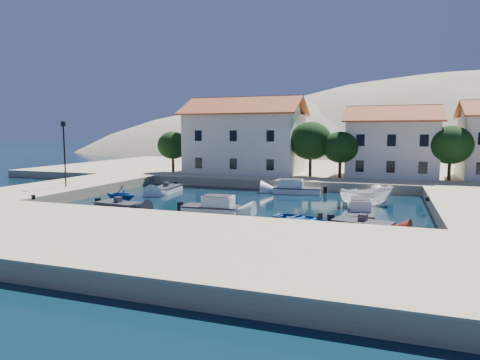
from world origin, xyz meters
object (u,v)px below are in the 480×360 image
object	(u,v)px
building_mid	(392,141)
cabin_cruiser_east	(360,213)
rowboat_south	(302,223)
building_left	(245,134)
boat_east	(366,206)
lamppost	(64,148)
cabin_cruiser_south	(211,208)

from	to	relation	value
building_mid	cabin_cruiser_east	distance (m)	23.41
cabin_cruiser_east	rowboat_south	bearing A→B (deg)	119.62
building_left	building_mid	size ratio (longest dim) A/B	1.40
building_mid	boat_east	xyz separation A→B (m)	(-1.89, -16.71, -5.22)
building_mid	boat_east	bearing A→B (deg)	-96.45
lamppost	cabin_cruiser_east	size ratio (longest dim) A/B	1.40
cabin_cruiser_east	lamppost	bearing A→B (deg)	80.79
building_left	building_mid	world-z (taller)	building_left
boat_east	lamppost	bearing A→B (deg)	69.76
cabin_cruiser_south	lamppost	bearing A→B (deg)	165.69
rowboat_south	lamppost	bearing A→B (deg)	96.07
building_mid	cabin_cruiser_south	bearing A→B (deg)	-118.02
building_mid	lamppost	bearing A→B (deg)	-144.55
building_left	boat_east	xyz separation A→B (m)	(16.11, -15.71, -5.94)
building_left	rowboat_south	world-z (taller)	building_left
cabin_cruiser_east	boat_east	xyz separation A→B (m)	(0.08, 6.13, -0.48)
cabin_cruiser_east	cabin_cruiser_south	bearing A→B (deg)	92.10
building_mid	cabin_cruiser_east	size ratio (longest dim) A/B	2.37
lamppost	cabin_cruiser_south	size ratio (longest dim) A/B	1.40
rowboat_south	cabin_cruiser_east	bearing A→B (deg)	-38.42
lamppost	boat_east	size ratio (longest dim) A/B	1.30
building_mid	cabin_cruiser_east	world-z (taller)	building_mid
building_left	lamppost	size ratio (longest dim) A/B	2.36
building_left	rowboat_south	bearing A→B (deg)	-63.18
building_left	boat_east	size ratio (longest dim) A/B	3.08
boat_east	cabin_cruiser_south	bearing A→B (deg)	95.38
cabin_cruiser_south	rowboat_south	xyz separation A→B (m)	(7.26, -1.14, -0.48)
boat_east	rowboat_south	bearing A→B (deg)	127.54
building_mid	cabin_cruiser_south	xyz separation A→B (m)	(-12.92, -24.28, -4.75)
lamppost	building_mid	bearing A→B (deg)	35.45
building_mid	lamppost	size ratio (longest dim) A/B	1.69
building_left	building_mid	xyz separation A→B (m)	(18.00, 1.00, -0.71)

